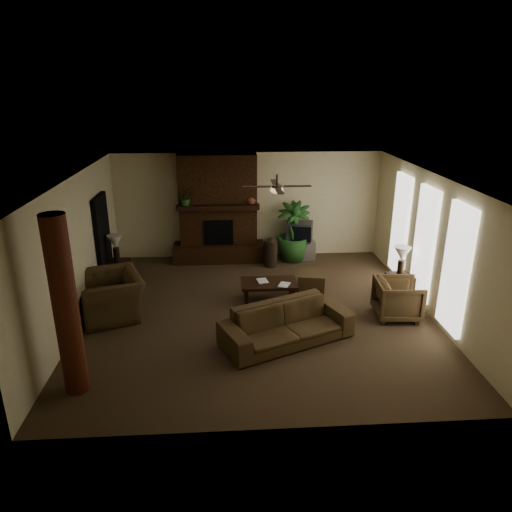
{
  "coord_description": "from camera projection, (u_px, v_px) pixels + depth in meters",
  "views": [
    {
      "loc": [
        -0.6,
        -8.7,
        4.44
      ],
      "look_at": [
        0.0,
        0.4,
        1.1
      ],
      "focal_mm": 33.03,
      "sensor_mm": 36.0,
      "label": 1
    }
  ],
  "objects": [
    {
      "name": "floor_plant",
      "position": [
        293.0,
        244.0,
        12.5
      ],
      "size": [
        1.05,
        1.65,
        0.88
      ],
      "primitive_type": "imported",
      "rotation": [
        0.0,
        0.0,
        -0.12
      ],
      "color": "#2A5B24",
      "rests_on": "ground"
    },
    {
      "name": "lamp_left",
      "position": [
        115.0,
        244.0,
        10.79
      ],
      "size": [
        0.42,
        0.42,
        0.65
      ],
      "color": "#2E2214",
      "rests_on": "side_table_left"
    },
    {
      "name": "doorway",
      "position": [
        103.0,
        241.0,
        10.83
      ],
      "size": [
        0.1,
        1.0,
        2.1
      ],
      "primitive_type": "cube",
      "color": "black",
      "rests_on": "ground"
    },
    {
      "name": "side_table_right",
      "position": [
        399.0,
        287.0,
        10.27
      ],
      "size": [
        0.56,
        0.56,
        0.55
      ],
      "primitive_type": "cube",
      "rotation": [
        0.0,
        0.0,
        0.14
      ],
      "color": "black",
      "rests_on": "ground"
    },
    {
      "name": "tv_stand",
      "position": [
        298.0,
        250.0,
        12.67
      ],
      "size": [
        0.9,
        0.6,
        0.5
      ],
      "primitive_type": "cube",
      "rotation": [
        0.0,
        0.0,
        0.12
      ],
      "color": "#BABBBD",
      "rests_on": "ground"
    },
    {
      "name": "armchair_left",
      "position": [
        110.0,
        289.0,
        9.41
      ],
      "size": [
        1.31,
        1.57,
        1.17
      ],
      "primitive_type": "imported",
      "rotation": [
        0.0,
        0.0,
        -1.19
      ],
      "color": "#4F3B21",
      "rests_on": "ground"
    },
    {
      "name": "ottoman",
      "position": [
        311.0,
        281.0,
        10.77
      ],
      "size": [
        0.7,
        0.7,
        0.4
      ],
      "primitive_type": "cube",
      "rotation": [
        0.0,
        0.0,
        -0.18
      ],
      "color": "#4F3B21",
      "rests_on": "ground"
    },
    {
      "name": "log_column",
      "position": [
        66.0,
        307.0,
        6.81
      ],
      "size": [
        0.36,
        0.36,
        2.8
      ],
      "primitive_type": "cylinder",
      "color": "#5C2817",
      "rests_on": "ground"
    },
    {
      "name": "windows",
      "position": [
        424.0,
        244.0,
        9.66
      ],
      "size": [
        0.08,
        3.65,
        2.35
      ],
      "color": "white",
      "rests_on": "ground"
    },
    {
      "name": "ceiling_fan",
      "position": [
        277.0,
        188.0,
        9.16
      ],
      "size": [
        1.35,
        1.35,
        0.37
      ],
      "color": "#2E2214",
      "rests_on": "ceiling"
    },
    {
      "name": "side_table_left",
      "position": [
        119.0,
        272.0,
        11.09
      ],
      "size": [
        0.52,
        0.52,
        0.55
      ],
      "primitive_type": "cube",
      "rotation": [
        0.0,
        0.0,
        -0.04
      ],
      "color": "black",
      "rests_on": "ground"
    },
    {
      "name": "floor_vase",
      "position": [
        271.0,
        250.0,
        12.07
      ],
      "size": [
        0.34,
        0.34,
        0.77
      ],
      "color": "#2F231A",
      "rests_on": "ground"
    },
    {
      "name": "lamp_right",
      "position": [
        402.0,
        256.0,
        10.01
      ],
      "size": [
        0.41,
        0.41,
        0.65
      ],
      "color": "#2E2214",
      "rests_on": "side_table_right"
    },
    {
      "name": "tv",
      "position": [
        300.0,
        231.0,
        12.48
      ],
      "size": [
        0.76,
        0.68,
        0.52
      ],
      "color": "#38383A",
      "rests_on": "tv_stand"
    },
    {
      "name": "room_shell",
      "position": [
        257.0,
        249.0,
        9.24
      ],
      "size": [
        7.0,
        7.0,
        7.0
      ],
      "color": "#4F3C27",
      "rests_on": "ground"
    },
    {
      "name": "coffee_table",
      "position": [
        269.0,
        284.0,
        10.15
      ],
      "size": [
        1.2,
        0.7,
        0.43
      ],
      "color": "black",
      "rests_on": "ground"
    },
    {
      "name": "mantel_plant",
      "position": [
        186.0,
        199.0,
        11.82
      ],
      "size": [
        0.48,
        0.51,
        0.33
      ],
      "primitive_type": "imported",
      "rotation": [
        0.0,
        0.0,
        0.28
      ],
      "color": "#2A5B24",
      "rests_on": "fireplace"
    },
    {
      "name": "book_a",
      "position": [
        258.0,
        276.0,
        10.08
      ],
      "size": [
        0.22,
        0.06,
        0.29
      ],
      "primitive_type": "imported",
      "rotation": [
        0.0,
        0.0,
        0.17
      ],
      "color": "#999999",
      "rests_on": "coffee_table"
    },
    {
      "name": "book_b",
      "position": [
        279.0,
        278.0,
        9.95
      ],
      "size": [
        0.2,
        0.1,
        0.29
      ],
      "primitive_type": "imported",
      "rotation": [
        0.0,
        0.0,
        -0.4
      ],
      "color": "#999999",
      "rests_on": "coffee_table"
    },
    {
      "name": "armchair_right",
      "position": [
        398.0,
        297.0,
        9.4
      ],
      "size": [
        0.85,
        0.9,
        0.87
      ],
      "primitive_type": "imported",
      "rotation": [
        0.0,
        0.0,
        1.5
      ],
      "color": "#4F3B21",
      "rests_on": "ground"
    },
    {
      "name": "fireplace",
      "position": [
        218.0,
        218.0,
        12.29
      ],
      "size": [
        2.4,
        0.7,
        2.8
      ],
      "color": "#452712",
      "rests_on": "ground"
    },
    {
      "name": "sofa",
      "position": [
        287.0,
        318.0,
        8.48
      ],
      "size": [
        2.48,
        1.62,
        0.94
      ],
      "primitive_type": "imported",
      "rotation": [
        0.0,
        0.0,
        0.42
      ],
      "color": "#4F3B21",
      "rests_on": "ground"
    },
    {
      "name": "mantel_vase",
      "position": [
        251.0,
        200.0,
        11.98
      ],
      "size": [
        0.24,
        0.25,
        0.22
      ],
      "primitive_type": "imported",
      "rotation": [
        0.0,
        0.0,
        -0.09
      ],
      "color": "brown",
      "rests_on": "fireplace"
    }
  ]
}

